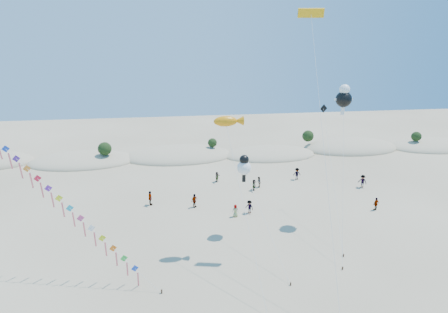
{
  "coord_description": "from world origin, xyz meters",
  "views": [
    {
      "loc": [
        -0.77,
        -17.5,
        20.11
      ],
      "look_at": [
        3.65,
        14.0,
        9.84
      ],
      "focal_mm": 30.0,
      "sensor_mm": 36.0,
      "label": 1
    }
  ],
  "objects": [
    {
      "name": "cartoon_kite_high",
      "position": [
        17.17,
        19.62,
        13.96
      ],
      "size": [
        4.35,
        10.79,
        15.34
      ],
      "color": "#3F2D1E",
      "rests_on": "ground"
    },
    {
      "name": "dark_kite",
      "position": [
        16.35,
        20.6,
        8.65
      ],
      "size": [
        2.62,
        12.58,
        12.49
      ],
      "color": "#3F2D1E",
      "rests_on": "ground"
    },
    {
      "name": "fish_kite",
      "position": [
        4.28,
        15.29,
        12.72
      ],
      "size": [
        2.86,
        11.03,
        13.24
      ],
      "color": "#3F2D1E",
      "rests_on": "ground"
    },
    {
      "name": "parafoil_kite",
      "position": [
        11.34,
        15.06,
        21.49
      ],
      "size": [
        2.44,
        14.37,
        22.4
      ],
      "color": "#3F2D1E",
      "rests_on": "ground"
    },
    {
      "name": "cartoon_kite_low",
      "position": [
        6.28,
        17.89,
        7.43
      ],
      "size": [
        3.04,
        10.49,
        8.64
      ],
      "color": "#3F2D1E",
      "rests_on": "ground"
    },
    {
      "name": "dune_ridge",
      "position": [
        1.06,
        45.14,
        0.11
      ],
      "size": [
        145.3,
        11.49,
        5.57
      ],
      "color": "tan",
      "rests_on": "ground"
    },
    {
      "name": "beachgoers",
      "position": [
        11.22,
        27.12,
        0.84
      ],
      "size": [
        29.9,
        12.9,
        1.86
      ],
      "color": "slate",
      "rests_on": "ground"
    },
    {
      "name": "kite_train",
      "position": [
        -14.18,
        14.45,
        10.54
      ],
      "size": [
        22.61,
        10.88,
        20.23
      ],
      "color": "#3F2D1E",
      "rests_on": "ground"
    }
  ]
}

